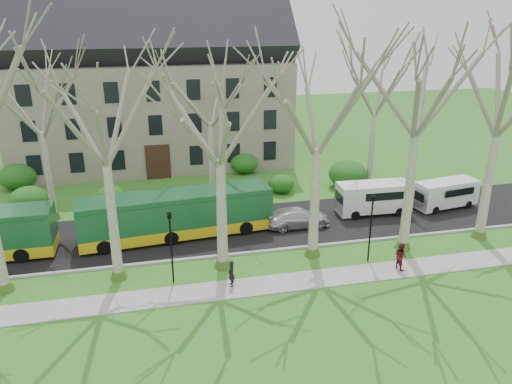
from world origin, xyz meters
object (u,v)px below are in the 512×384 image
van_a (373,198)px  pedestrian_b (401,256)px  pedestrian_a (231,274)px  sedan (298,217)px  van_b (446,194)px  bus_follow (177,214)px

van_a → pedestrian_b: (-2.16, -8.35, -0.37)m
pedestrian_a → sedan: bearing=129.4°
van_a → van_b: van_a is taller
bus_follow → van_b: size_ratio=2.59×
pedestrian_b → van_a: bearing=-29.5°
van_b → pedestrian_b: 11.57m
van_b → sedan: bearing=175.6°
van_b → pedestrian_b: size_ratio=3.00×
van_a → pedestrian_a: (-12.36, -8.06, -0.43)m
sedan → pedestrian_b: pedestrian_b is taller
bus_follow → pedestrian_a: bus_follow is taller
pedestrian_b → sedan: bearing=14.8°
van_a → pedestrian_b: 8.63m
bus_follow → pedestrian_a: 7.71m
van_a → pedestrian_b: size_ratio=3.31×
sedan → van_a: (6.32, 1.07, 0.52)m
pedestrian_a → bus_follow: bearing=-171.2°
bus_follow → pedestrian_a: size_ratio=8.37×
sedan → van_a: 6.43m
sedan → bus_follow: bearing=87.0°
van_a → van_b: bearing=0.7°
van_b → pedestrian_a: van_b is taller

